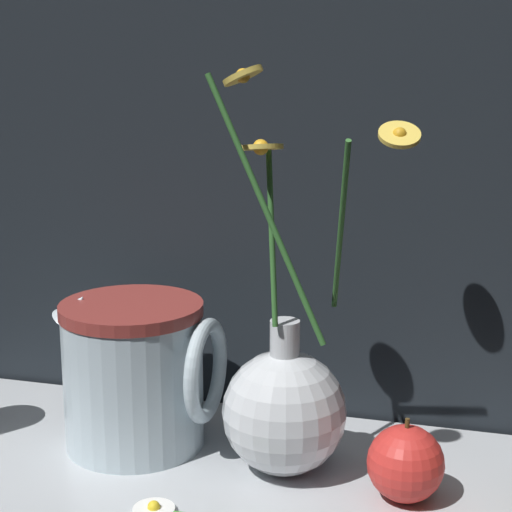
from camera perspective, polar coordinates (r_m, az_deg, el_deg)
name	(u,v)px	position (r m, az deg, el deg)	size (l,w,h in m)	color
ground_plane	(245,481)	(0.83, -0.72, -14.75)	(6.00, 6.00, 0.00)	black
shelf	(245,475)	(0.83, -0.72, -14.38)	(0.75, 0.28, 0.01)	#B2B7BC
vase_with_flowers	(285,406)	(0.80, 1.91, -9.95)	(0.17, 0.18, 0.37)	silver
ceramic_pitcher	(136,369)	(0.85, -8.02, -7.44)	(0.16, 0.14, 0.16)	silver
orange_fruit	(406,463)	(0.77, 9.94, -13.46)	(0.07, 0.07, 0.08)	red
loose_daisy	(169,512)	(0.75, -5.80, -16.62)	(0.12, 0.04, 0.01)	#4C8E3D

